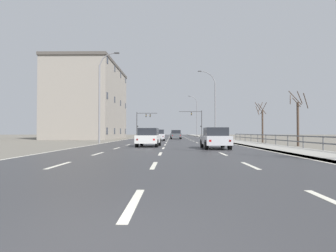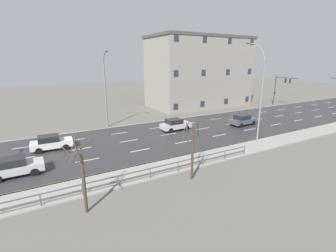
# 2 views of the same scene
# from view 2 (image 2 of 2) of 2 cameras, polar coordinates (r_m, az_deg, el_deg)

# --- Properties ---
(ground_plane) EXTENTS (160.00, 160.00, 0.12)m
(ground_plane) POSITION_cam_2_polar(r_m,az_deg,el_deg) (39.17, 17.78, 0.88)
(ground_plane) COLOR #666056
(road_asphalt_strip) EXTENTS (14.00, 120.00, 0.03)m
(road_asphalt_strip) POSITION_cam_2_polar(r_m,az_deg,el_deg) (48.48, 27.59, 2.61)
(road_asphalt_strip) COLOR #303033
(road_asphalt_strip) RESTS_ON ground
(guardrail) EXTENTS (0.07, 31.04, 1.00)m
(guardrail) POSITION_cam_2_polar(r_m,az_deg,el_deg) (18.10, -19.65, -13.58)
(guardrail) COLOR #515459
(guardrail) RESTS_ON ground
(street_lamp_midground) EXTENTS (2.89, 0.24, 11.13)m
(street_lamp_midground) POSITION_cam_2_polar(r_m,az_deg,el_deg) (28.83, 20.93, 6.76)
(street_lamp_midground) COLOR slate
(street_lamp_midground) RESTS_ON ground
(street_lamp_left_bank) EXTENTS (2.34, 0.24, 10.34)m
(street_lamp_left_bank) POSITION_cam_2_polar(r_m,az_deg,el_deg) (34.53, -14.54, 7.97)
(street_lamp_left_bank) COLOR slate
(street_lamp_left_bank) RESTS_ON ground
(traffic_signal_left) EXTENTS (5.05, 0.36, 6.05)m
(traffic_signal_left) POSITION_cam_2_polar(r_m,az_deg,el_deg) (55.38, 25.04, 8.65)
(traffic_signal_left) COLOR #38383A
(traffic_signal_left) RESTS_ON ground
(car_mid_centre) EXTENTS (1.98, 4.17, 1.57)m
(car_mid_centre) POSITION_cam_2_polar(r_m,az_deg,el_deg) (28.32, -25.91, -3.51)
(car_mid_centre) COLOR silver
(car_mid_centre) RESTS_ON ground
(car_near_left) EXTENTS (1.96, 4.17, 1.57)m
(car_near_left) POSITION_cam_2_polar(r_m,az_deg,el_deg) (36.73, 17.29, 1.39)
(car_near_left) COLOR #474C51
(car_near_left) RESTS_ON ground
(car_far_right) EXTENTS (1.88, 4.12, 1.57)m
(car_far_right) POSITION_cam_2_polar(r_m,az_deg,el_deg) (23.50, -32.46, -8.10)
(car_far_right) COLOR #B7B7BC
(car_far_right) RESTS_ON ground
(car_far_left) EXTENTS (1.93, 4.15, 1.57)m
(car_far_left) POSITION_cam_2_polar(r_m,az_deg,el_deg) (32.56, 1.74, 0.36)
(car_far_left) COLOR #B7B7BC
(car_far_left) RESTS_ON ground
(brick_building) EXTENTS (10.89, 20.07, 13.78)m
(brick_building) POSITION_cam_2_polar(r_m,az_deg,el_deg) (50.63, 7.31, 12.56)
(brick_building) COLOR gray
(brick_building) RESTS_ON ground
(bare_tree_near) EXTENTS (1.75, 1.89, 4.90)m
(bare_tree_near) POSITION_cam_2_polar(r_m,az_deg,el_deg) (15.67, -19.55, -11.52)
(bare_tree_near) COLOR #423328
(bare_tree_near) RESTS_ON ground
(bare_tree_mid) EXTENTS (1.34, 1.45, 4.82)m
(bare_tree_mid) POSITION_cam_2_polar(r_m,az_deg,el_deg) (18.96, 5.71, -5.97)
(bare_tree_mid) COLOR #423328
(bare_tree_mid) RESTS_ON ground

